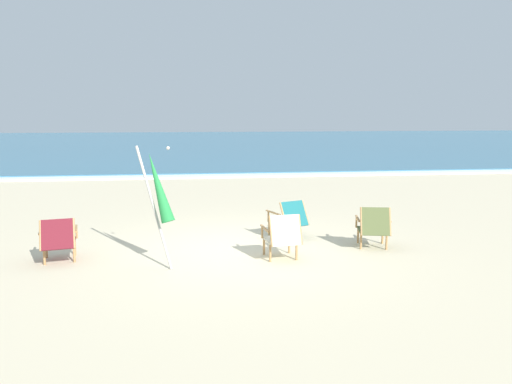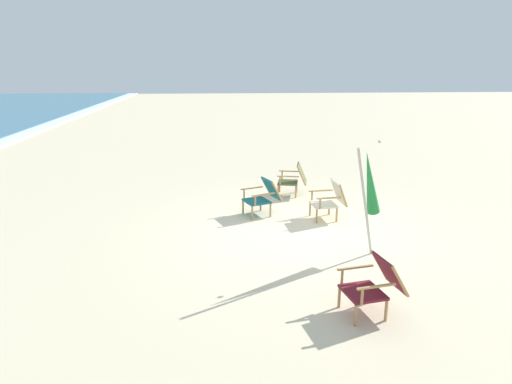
# 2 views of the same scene
# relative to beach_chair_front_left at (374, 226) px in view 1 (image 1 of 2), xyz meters

# --- Properties ---
(ground_plane) EXTENTS (80.00, 80.00, 0.00)m
(ground_plane) POSITION_rel_beach_chair_front_left_xyz_m (-2.54, 0.26, -0.43)
(ground_plane) COLOR beige
(sea) EXTENTS (80.00, 40.00, 0.10)m
(sea) POSITION_rel_beach_chair_front_left_xyz_m (-2.54, 31.09, -0.38)
(sea) COLOR teal
(sea) RESTS_ON ground
(surf_band) EXTENTS (80.00, 1.10, 0.06)m
(surf_band) POSITION_rel_beach_chair_front_left_xyz_m (-2.54, 10.79, -0.40)
(surf_band) COLOR white
(surf_band) RESTS_ON ground
(beach_chair_front_left) EXTENTS (0.71, 0.81, 0.80)m
(beach_chair_front_left) POSITION_rel_beach_chair_front_left_xyz_m (0.00, 0.00, 0.00)
(beach_chair_front_left) COLOR #515B33
(beach_chair_front_left) RESTS_ON ground
(beach_chair_front_right) EXTENTS (0.81, 0.91, 0.79)m
(beach_chair_front_right) POSITION_rel_beach_chair_front_left_xyz_m (-1.43, 0.89, -0.00)
(beach_chair_front_right) COLOR #196066
(beach_chair_front_right) RESTS_ON ground
(beach_chair_far_center) EXTENTS (0.71, 0.87, 0.78)m
(beach_chair_far_center) POSITION_rel_beach_chair_front_left_xyz_m (-5.57, -0.20, -0.01)
(beach_chair_far_center) COLOR maroon
(beach_chair_far_center) RESTS_ON ground
(beach_chair_back_right) EXTENTS (0.65, 0.74, 0.81)m
(beach_chair_back_right) POSITION_rel_beach_chair_front_left_xyz_m (-1.80, -0.49, 0.00)
(beach_chair_back_right) COLOR beige
(beach_chair_back_right) RESTS_ON ground
(umbrella_furled_green) EXTENTS (0.69, 0.67, 2.00)m
(umbrella_furled_green) POSITION_rel_beach_chair_front_left_xyz_m (-3.86, -0.61, 0.88)
(umbrella_furled_green) COLOR #B7B2A8
(umbrella_furled_green) RESTS_ON ground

